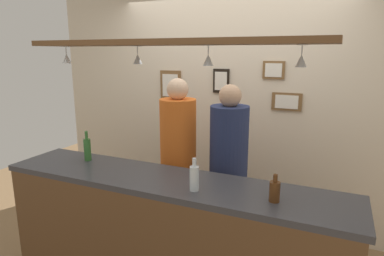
{
  "coord_description": "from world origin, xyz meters",
  "views": [
    {
      "loc": [
        1.12,
        -2.4,
        1.93
      ],
      "look_at": [
        0.0,
        0.1,
        1.31
      ],
      "focal_mm": 31.17,
      "sensor_mm": 36.0,
      "label": 1
    }
  ],
  "objects_px": {
    "bottle_beer_brown_stubby": "(275,191)",
    "picture_frame_lower_pair": "(287,102)",
    "picture_frame_upper_small": "(274,70)",
    "picture_frame_crest": "(221,81)",
    "person_right_navy_shirt": "(229,159)",
    "bottle_beer_green_import": "(87,149)",
    "bottle_soda_clear": "(194,178)",
    "picture_frame_caricature": "(171,85)",
    "person_middle_orange_shirt": "(178,150)"
  },
  "relations": [
    {
      "from": "person_right_navy_shirt",
      "to": "picture_frame_crest",
      "type": "xyz_separation_m",
      "value": [
        -0.34,
        0.74,
        0.62
      ]
    },
    {
      "from": "picture_frame_lower_pair",
      "to": "person_middle_orange_shirt",
      "type": "bearing_deg",
      "value": -139.59
    },
    {
      "from": "person_middle_orange_shirt",
      "to": "picture_frame_crest",
      "type": "xyz_separation_m",
      "value": [
        0.16,
        0.74,
        0.6
      ]
    },
    {
      "from": "person_right_navy_shirt",
      "to": "picture_frame_crest",
      "type": "relative_size",
      "value": 6.42
    },
    {
      "from": "picture_frame_upper_small",
      "to": "picture_frame_lower_pair",
      "type": "distance_m",
      "value": 0.35
    },
    {
      "from": "picture_frame_upper_small",
      "to": "picture_frame_lower_pair",
      "type": "relative_size",
      "value": 0.73
    },
    {
      "from": "bottle_soda_clear",
      "to": "picture_frame_lower_pair",
      "type": "relative_size",
      "value": 0.77
    },
    {
      "from": "person_middle_orange_shirt",
      "to": "picture_frame_caricature",
      "type": "bearing_deg",
      "value": 122.05
    },
    {
      "from": "picture_frame_crest",
      "to": "picture_frame_upper_small",
      "type": "xyz_separation_m",
      "value": [
        0.56,
        0.0,
        0.13
      ]
    },
    {
      "from": "bottle_soda_clear",
      "to": "picture_frame_lower_pair",
      "type": "xyz_separation_m",
      "value": [
        0.36,
        1.52,
        0.33
      ]
    },
    {
      "from": "person_middle_orange_shirt",
      "to": "person_right_navy_shirt",
      "type": "bearing_deg",
      "value": 0.0
    },
    {
      "from": "bottle_soda_clear",
      "to": "picture_frame_lower_pair",
      "type": "bearing_deg",
      "value": 76.75
    },
    {
      "from": "person_right_navy_shirt",
      "to": "picture_frame_caricature",
      "type": "distance_m",
      "value": 1.33
    },
    {
      "from": "picture_frame_upper_small",
      "to": "picture_frame_caricature",
      "type": "xyz_separation_m",
      "value": [
        -1.18,
        0.0,
        -0.2
      ]
    },
    {
      "from": "person_middle_orange_shirt",
      "to": "bottle_beer_brown_stubby",
      "type": "height_order",
      "value": "person_middle_orange_shirt"
    },
    {
      "from": "picture_frame_upper_small",
      "to": "picture_frame_lower_pair",
      "type": "height_order",
      "value": "picture_frame_upper_small"
    },
    {
      "from": "person_right_navy_shirt",
      "to": "person_middle_orange_shirt",
      "type": "bearing_deg",
      "value": -180.0
    },
    {
      "from": "bottle_beer_brown_stubby",
      "to": "picture_frame_caricature",
      "type": "relative_size",
      "value": 0.53
    },
    {
      "from": "bottle_beer_brown_stubby",
      "to": "bottle_soda_clear",
      "type": "bearing_deg",
      "value": -174.75
    },
    {
      "from": "picture_frame_crest",
      "to": "person_middle_orange_shirt",
      "type": "bearing_deg",
      "value": -102.22
    },
    {
      "from": "person_middle_orange_shirt",
      "to": "picture_frame_crest",
      "type": "relative_size",
      "value": 6.55
    },
    {
      "from": "bottle_beer_brown_stubby",
      "to": "picture_frame_lower_pair",
      "type": "relative_size",
      "value": 0.6
    },
    {
      "from": "picture_frame_lower_pair",
      "to": "bottle_beer_brown_stubby",
      "type": "bearing_deg",
      "value": -83.37
    },
    {
      "from": "bottle_beer_brown_stubby",
      "to": "picture_frame_lower_pair",
      "type": "xyz_separation_m",
      "value": [
        -0.17,
        1.47,
        0.36
      ]
    },
    {
      "from": "person_middle_orange_shirt",
      "to": "picture_frame_crest",
      "type": "height_order",
      "value": "picture_frame_crest"
    },
    {
      "from": "picture_frame_lower_pair",
      "to": "picture_frame_caricature",
      "type": "relative_size",
      "value": 0.88
    },
    {
      "from": "person_middle_orange_shirt",
      "to": "bottle_soda_clear",
      "type": "xyz_separation_m",
      "value": [
        0.51,
        -0.78,
        0.08
      ]
    },
    {
      "from": "bottle_soda_clear",
      "to": "picture_frame_caricature",
      "type": "distance_m",
      "value": 1.86
    },
    {
      "from": "picture_frame_lower_pair",
      "to": "picture_frame_caricature",
      "type": "xyz_separation_m",
      "value": [
        -1.33,
        0.0,
        0.11
      ]
    },
    {
      "from": "bottle_beer_brown_stubby",
      "to": "bottle_beer_green_import",
      "type": "distance_m",
      "value": 1.64
    },
    {
      "from": "bottle_beer_green_import",
      "to": "picture_frame_crest",
      "type": "xyz_separation_m",
      "value": [
        0.75,
        1.3,
        0.51
      ]
    },
    {
      "from": "picture_frame_lower_pair",
      "to": "picture_frame_caricature",
      "type": "distance_m",
      "value": 1.33
    },
    {
      "from": "person_right_navy_shirt",
      "to": "bottle_beer_brown_stubby",
      "type": "xyz_separation_m",
      "value": [
        0.54,
        -0.73,
        0.08
      ]
    },
    {
      "from": "picture_frame_crest",
      "to": "picture_frame_caricature",
      "type": "xyz_separation_m",
      "value": [
        -0.62,
        0.0,
        -0.07
      ]
    },
    {
      "from": "person_right_navy_shirt",
      "to": "picture_frame_lower_pair",
      "type": "xyz_separation_m",
      "value": [
        0.37,
        0.74,
        0.44
      ]
    },
    {
      "from": "picture_frame_lower_pair",
      "to": "bottle_soda_clear",
      "type": "bearing_deg",
      "value": -103.25
    },
    {
      "from": "bottle_beer_green_import",
      "to": "picture_frame_crest",
      "type": "bearing_deg",
      "value": 59.95
    },
    {
      "from": "bottle_beer_green_import",
      "to": "bottle_soda_clear",
      "type": "bearing_deg",
      "value": -10.99
    },
    {
      "from": "bottle_beer_brown_stubby",
      "to": "bottle_beer_green_import",
      "type": "xyz_separation_m",
      "value": [
        -1.63,
        0.17,
        0.03
      ]
    },
    {
      "from": "person_middle_orange_shirt",
      "to": "picture_frame_upper_small",
      "type": "distance_m",
      "value": 1.26
    },
    {
      "from": "bottle_beer_green_import",
      "to": "picture_frame_crest",
      "type": "height_order",
      "value": "picture_frame_crest"
    },
    {
      "from": "picture_frame_crest",
      "to": "bottle_beer_brown_stubby",
      "type": "bearing_deg",
      "value": -59.13
    },
    {
      "from": "bottle_soda_clear",
      "to": "picture_frame_upper_small",
      "type": "height_order",
      "value": "picture_frame_upper_small"
    },
    {
      "from": "person_middle_orange_shirt",
      "to": "bottle_beer_green_import",
      "type": "distance_m",
      "value": 0.82
    },
    {
      "from": "picture_frame_caricature",
      "to": "bottle_beer_brown_stubby",
      "type": "bearing_deg",
      "value": -44.4
    },
    {
      "from": "picture_frame_crest",
      "to": "bottle_beer_green_import",
      "type": "bearing_deg",
      "value": -120.05
    },
    {
      "from": "bottle_beer_green_import",
      "to": "picture_frame_lower_pair",
      "type": "bearing_deg",
      "value": 41.72
    },
    {
      "from": "person_right_navy_shirt",
      "to": "picture_frame_lower_pair",
      "type": "distance_m",
      "value": 0.93
    },
    {
      "from": "picture_frame_caricature",
      "to": "person_middle_orange_shirt",
      "type": "bearing_deg",
      "value": -57.95
    },
    {
      "from": "picture_frame_lower_pair",
      "to": "picture_frame_upper_small",
      "type": "bearing_deg",
      "value": 180.0
    }
  ]
}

